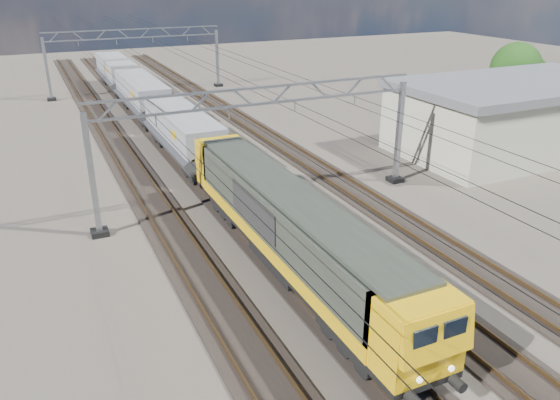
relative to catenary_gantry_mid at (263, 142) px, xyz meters
name	(u,v)px	position (x,y,z in m)	size (l,w,h in m)	color
ground	(294,232)	(0.00, -4.00, -3.91)	(160.00, 160.00, 0.00)	#29231F
track_outer_west	(185,253)	(-6.00, -4.00, -3.83)	(2.60, 140.00, 0.30)	black
track_loco	(259,238)	(-2.00, -4.00, -3.83)	(2.60, 140.00, 0.30)	black
track_inner_east	(326,224)	(2.00, -4.00, -3.83)	(2.60, 140.00, 0.30)	black
track_outer_east	(386,212)	(6.00, -4.00, -3.83)	(2.60, 140.00, 0.30)	black
catenary_gantry_mid	(263,142)	(0.00, 0.00, 0.00)	(19.90, 0.90, 7.11)	gray
catenary_gantry_far	(137,58)	(0.00, 36.00, 0.00)	(19.90, 0.90, 7.11)	gray
overhead_wires	(237,97)	(0.00, 4.00, 1.84)	(12.03, 140.00, 0.53)	black
locomotive	(289,225)	(-2.00, -7.51, -1.58)	(2.76, 21.10, 3.62)	black
hopper_wagon_lead	(183,131)	(-2.00, 10.19, -1.67)	(3.38, 13.00, 3.25)	black
hopper_wagon_mid	(142,94)	(-2.00, 24.39, -1.67)	(3.38, 13.00, 3.25)	black
hopper_wagon_third	(116,71)	(-2.00, 38.59, -1.67)	(3.38, 13.00, 3.25)	black
industrial_shed	(516,115)	(22.00, 2.00, -1.18)	(18.60, 10.60, 5.40)	#B8B7A2
tree_far	(520,70)	(30.32, 9.79, 0.53)	(5.18, 4.78, 6.96)	#382619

